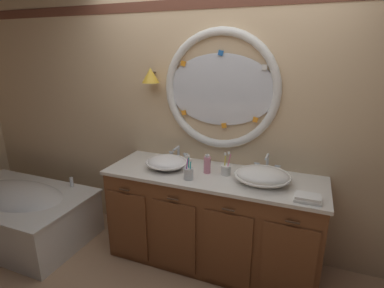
{
  "coord_description": "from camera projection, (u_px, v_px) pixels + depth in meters",
  "views": [
    {
      "loc": [
        0.83,
        -2.09,
        1.93
      ],
      "look_at": [
        -0.1,
        0.25,
        1.14
      ],
      "focal_mm": 27.95,
      "sensor_mm": 36.0,
      "label": 1
    }
  ],
  "objects": [
    {
      "name": "toothbrush_holder_left",
      "position": [
        188.0,
        173.0,
        2.51
      ],
      "size": [
        0.09,
        0.09,
        0.21
      ],
      "color": "silver",
      "rests_on": "vanity_counter"
    },
    {
      "name": "toothbrush_holder_right",
      "position": [
        226.0,
        169.0,
        2.6
      ],
      "size": [
        0.09,
        0.09,
        0.22
      ],
      "color": "white",
      "rests_on": "vanity_counter"
    },
    {
      "name": "faucet_set_left",
      "position": [
        178.0,
        154.0,
        2.97
      ],
      "size": [
        0.21,
        0.14,
        0.14
      ],
      "color": "silver",
      "rests_on": "vanity_counter"
    },
    {
      "name": "bathtub",
      "position": [
        18.0,
        211.0,
        3.17
      ],
      "size": [
        1.54,
        0.91,
        0.6
      ],
      "color": "white",
      "rests_on": "ground_plane"
    },
    {
      "name": "back_wall_assembly",
      "position": [
        215.0,
        117.0,
        2.85
      ],
      "size": [
        6.4,
        0.26,
        2.6
      ],
      "color": "#D6B78E",
      "rests_on": "ground_plane"
    },
    {
      "name": "sink_basin_right",
      "position": [
        262.0,
        176.0,
        2.44
      ],
      "size": [
        0.46,
        0.46,
        0.13
      ],
      "color": "white",
      "rests_on": "vanity_counter"
    },
    {
      "name": "vanity_counter",
      "position": [
        212.0,
        218.0,
        2.76
      ],
      "size": [
        1.92,
        0.67,
        0.89
      ],
      "color": "brown",
      "rests_on": "ground_plane"
    },
    {
      "name": "ground_plane",
      "position": [
        192.0,
        272.0,
        2.72
      ],
      "size": [
        14.0,
        14.0,
        0.0
      ],
      "primitive_type": "plane",
      "color": "tan"
    },
    {
      "name": "sink_basin_left",
      "position": [
        167.0,
        162.0,
        2.74
      ],
      "size": [
        0.39,
        0.39,
        0.12
      ],
      "color": "white",
      "rests_on": "vanity_counter"
    },
    {
      "name": "soap_dispenser",
      "position": [
        207.0,
        164.0,
        2.63
      ],
      "size": [
        0.06,
        0.07,
        0.18
      ],
      "color": "pink",
      "rests_on": "vanity_counter"
    },
    {
      "name": "faucet_set_right",
      "position": [
        267.0,
        165.0,
        2.66
      ],
      "size": [
        0.23,
        0.15,
        0.17
      ],
      "color": "silver",
      "rests_on": "vanity_counter"
    },
    {
      "name": "folded_hand_towel",
      "position": [
        308.0,
        198.0,
        2.16
      ],
      "size": [
        0.19,
        0.13,
        0.04
      ],
      "color": "white",
      "rests_on": "vanity_counter"
    }
  ]
}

